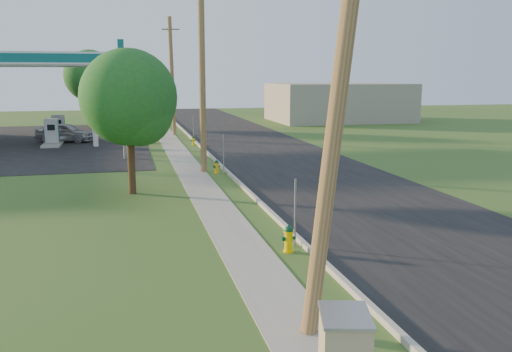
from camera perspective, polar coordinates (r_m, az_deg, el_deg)
The scene contains 20 objects.
ground_plane at distance 12.12m, azimuth 9.06°, elevation -13.39°, with size 140.00×140.00×0.00m, color #35581F.
road at distance 22.58m, azimuth 9.98°, elevation -2.07°, with size 8.00×120.00×0.02m, color black.
curb at distance 21.32m, azimuth 0.06°, elevation -2.48°, with size 0.15×120.00×0.15m, color #A19E94.
sidewalk at distance 21.01m, azimuth -4.59°, elevation -2.88°, with size 1.50×120.00×0.03m, color gray.
utility_pole_near at distance 9.93m, azimuth 8.85°, elevation 9.92°, with size 1.40×0.32×9.48m.
utility_pole_mid at distance 27.45m, azimuth -5.69°, elevation 10.66°, with size 1.40×0.32×9.80m.
utility_pole_far at distance 45.35m, azimuth -8.83°, elevation 10.35°, with size 1.40×0.32×9.50m.
sign_post_near at distance 15.61m, azimuth 4.14°, elevation -3.90°, with size 0.05×0.04×2.00m, color gray.
sign_post_mid at distance 26.88m, azimuth -3.44°, elevation 2.23°, with size 0.05×0.04×2.00m, color gray.
sign_post_far at distance 38.87m, azimuth -6.59°, elevation 4.76°, with size 0.05×0.04×2.00m, color gray.
fuel_pump_ne at distance 40.74m, azimuth -20.67°, elevation 4.03°, with size 1.20×3.20×1.90m.
fuel_pump_se at distance 44.69m, azimuth -20.05°, elevation 4.59°, with size 1.20×3.20×1.90m.
price_pylon at distance 32.70m, azimuth -13.97°, elevation 11.22°, with size 0.34×2.04×6.85m.
distant_building at distance 59.62m, azimuth 8.68°, elevation 7.68°, with size 14.00×10.00×4.00m, color gray.
tree_verge at distance 22.75m, azimuth -12.99°, elevation 7.68°, with size 3.95×3.95×5.98m.
tree_lot at distance 53.10m, azimuth -16.96°, elevation 9.86°, with size 4.76×4.76×7.21m.
hydrant_near at distance 15.27m, azimuth 3.46°, elevation -6.61°, with size 0.40×0.36×0.79m.
hydrant_mid at distance 27.38m, azimuth -4.16°, elevation 0.98°, with size 0.36×0.32×0.70m.
hydrant_far at distance 38.57m, azimuth -6.62°, elevation 3.71°, with size 0.34×0.30×0.67m.
car_silver at distance 42.60m, azimuth -19.47°, elevation 4.35°, with size 1.69×4.20×1.43m, color #A9ABB0.
Camera 1 is at (-4.34, -10.20, 4.90)m, focal length 38.00 mm.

